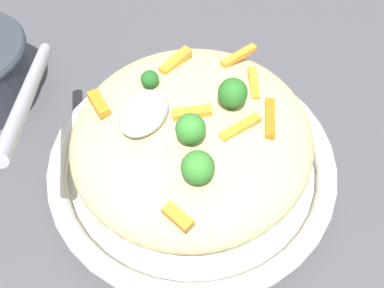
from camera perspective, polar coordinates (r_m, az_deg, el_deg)
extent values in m
plane|color=#4C4C51|center=(0.53, 0.00, -4.24)|extent=(2.40, 2.40, 0.00)
cylinder|color=white|center=(0.52, 0.00, -3.53)|extent=(0.27, 0.27, 0.02)
torus|color=white|center=(0.50, 0.00, -2.15)|extent=(0.29, 0.29, 0.02)
torus|color=black|center=(0.49, 0.00, -1.89)|extent=(0.28, 0.28, 0.00)
ellipsoid|color=#DBC689|center=(0.46, 0.00, 0.63)|extent=(0.23, 0.23, 0.07)
cube|color=orange|center=(0.50, 5.42, 10.12)|extent=(0.04, 0.02, 0.01)
cube|color=orange|center=(0.43, -0.01, 3.64)|extent=(0.03, 0.03, 0.01)
cube|color=orange|center=(0.44, 8.99, 2.94)|extent=(0.04, 0.02, 0.01)
cube|color=orange|center=(0.46, -10.73, 4.63)|extent=(0.03, 0.03, 0.01)
cube|color=orange|center=(0.43, 5.56, 1.92)|extent=(0.04, 0.03, 0.01)
cube|color=orange|center=(0.47, 7.12, 6.96)|extent=(0.04, 0.02, 0.01)
cube|color=orange|center=(0.49, -1.90, 9.54)|extent=(0.04, 0.02, 0.01)
cube|color=orange|center=(0.39, -1.67, -8.38)|extent=(0.02, 0.03, 0.01)
cylinder|color=#377928|center=(0.42, -0.17, 0.59)|extent=(0.01, 0.01, 0.01)
sphere|color=#3D8E33|center=(0.41, -0.17, 1.82)|extent=(0.03, 0.03, 0.03)
cylinder|color=#377928|center=(0.40, 0.65, -3.82)|extent=(0.01, 0.01, 0.01)
sphere|color=#3D8E33|center=(0.39, 0.67, -2.71)|extent=(0.03, 0.03, 0.03)
cylinder|color=#205B1C|center=(0.47, -4.83, 6.78)|extent=(0.01, 0.01, 0.00)
sphere|color=#236B23|center=(0.46, -4.90, 7.46)|extent=(0.02, 0.02, 0.02)
cylinder|color=#296820|center=(0.44, 4.61, 4.75)|extent=(0.01, 0.01, 0.01)
sphere|color=#2D7A28|center=(0.43, 4.73, 5.92)|extent=(0.03, 0.03, 0.03)
ellipsoid|color=#B7B7BC|center=(0.43, -5.59, 3.60)|extent=(0.06, 0.04, 0.02)
cylinder|color=#B7B7BC|center=(0.42, -18.47, 5.56)|extent=(0.16, 0.11, 0.08)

